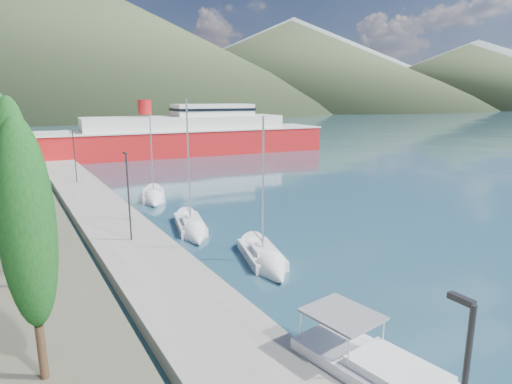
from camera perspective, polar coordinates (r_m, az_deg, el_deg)
ground at (r=134.22m, az=-23.92°, el=6.97°), size 1400.00×1400.00×0.00m
quay at (r=40.73m, az=-19.91°, el=-2.51°), size 5.00×88.00×0.80m
hills_far at (r=653.66m, az=-17.67°, el=17.80°), size 1480.00×900.00×180.00m
hills_near at (r=403.73m, az=-14.81°, el=17.60°), size 1010.00×520.00×115.00m
tree_row at (r=45.82m, az=-30.10°, el=4.82°), size 3.75×62.55×10.39m
lamp_posts at (r=29.91m, az=-16.56°, el=-0.26°), size 0.15×49.04×6.06m
sailboat_near at (r=26.92m, az=1.72°, el=-9.63°), size 3.93×7.36×10.13m
sailboat_mid at (r=33.58m, az=-8.35°, el=-5.22°), size 3.89×8.02×11.16m
sailboat_far at (r=44.66m, az=-13.44°, el=-0.97°), size 4.07×7.14×10.01m
ferry at (r=82.11m, az=-9.19°, el=7.30°), size 54.04×15.76×10.58m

